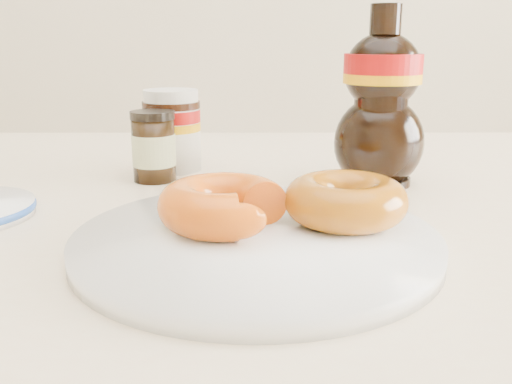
{
  "coord_description": "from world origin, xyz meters",
  "views": [
    {
      "loc": [
        -0.02,
        -0.46,
        0.92
      ],
      "look_at": [
        -0.02,
        0.02,
        0.79
      ],
      "focal_mm": 40.0,
      "sensor_mm": 36.0,
      "label": 1
    }
  ],
  "objects_px": {
    "plate": "(256,241)",
    "donut_whole": "(346,200)",
    "dining_table": "(278,280)",
    "dark_jar": "(154,147)",
    "donut_bitten": "(223,205)",
    "syrup_bottle": "(381,97)",
    "nutella_jar": "(172,127)"
  },
  "relations": [
    {
      "from": "syrup_bottle",
      "to": "dark_jar",
      "type": "relative_size",
      "value": 2.42
    },
    {
      "from": "dining_table",
      "to": "donut_bitten",
      "type": "bearing_deg",
      "value": -114.52
    },
    {
      "from": "dining_table",
      "to": "syrup_bottle",
      "type": "distance_m",
      "value": 0.24
    },
    {
      "from": "donut_whole",
      "to": "donut_bitten",
      "type": "bearing_deg",
      "value": -172.38
    },
    {
      "from": "syrup_bottle",
      "to": "dining_table",
      "type": "bearing_deg",
      "value": -143.67
    },
    {
      "from": "donut_whole",
      "to": "syrup_bottle",
      "type": "xyz_separation_m",
      "value": [
        0.07,
        0.18,
        0.07
      ]
    },
    {
      "from": "plate",
      "to": "nutella_jar",
      "type": "bearing_deg",
      "value": 110.36
    },
    {
      "from": "dark_jar",
      "to": "donut_bitten",
      "type": "bearing_deg",
      "value": -66.45
    },
    {
      "from": "syrup_bottle",
      "to": "nutella_jar",
      "type": "bearing_deg",
      "value": 163.8
    },
    {
      "from": "nutella_jar",
      "to": "donut_bitten",
      "type": "bearing_deg",
      "value": -73.68
    },
    {
      "from": "dining_table",
      "to": "donut_bitten",
      "type": "distance_m",
      "value": 0.17
    },
    {
      "from": "donut_bitten",
      "to": "dining_table",
      "type": "bearing_deg",
      "value": 55.99
    },
    {
      "from": "donut_whole",
      "to": "nutella_jar",
      "type": "bearing_deg",
      "value": 125.42
    },
    {
      "from": "syrup_bottle",
      "to": "donut_whole",
      "type": "bearing_deg",
      "value": -109.66
    },
    {
      "from": "dining_table",
      "to": "nutella_jar",
      "type": "relative_size",
      "value": 13.66
    },
    {
      "from": "donut_bitten",
      "to": "nutella_jar",
      "type": "height_order",
      "value": "nutella_jar"
    },
    {
      "from": "dining_table",
      "to": "nutella_jar",
      "type": "bearing_deg",
      "value": 129.16
    },
    {
      "from": "dining_table",
      "to": "plate",
      "type": "bearing_deg",
      "value": -100.37
    },
    {
      "from": "dining_table",
      "to": "syrup_bottle",
      "type": "relative_size",
      "value": 6.96
    },
    {
      "from": "plate",
      "to": "donut_whole",
      "type": "distance_m",
      "value": 0.09
    },
    {
      "from": "dining_table",
      "to": "donut_bitten",
      "type": "relative_size",
      "value": 12.96
    },
    {
      "from": "donut_whole",
      "to": "dark_jar",
      "type": "height_order",
      "value": "dark_jar"
    },
    {
      "from": "plate",
      "to": "syrup_bottle",
      "type": "height_order",
      "value": "syrup_bottle"
    },
    {
      "from": "donut_bitten",
      "to": "syrup_bottle",
      "type": "xyz_separation_m",
      "value": [
        0.17,
        0.2,
        0.07
      ]
    },
    {
      "from": "dining_table",
      "to": "syrup_bottle",
      "type": "height_order",
      "value": "syrup_bottle"
    },
    {
      "from": "nutella_jar",
      "to": "dark_jar",
      "type": "xyz_separation_m",
      "value": [
        -0.01,
        -0.06,
        -0.01
      ]
    },
    {
      "from": "dining_table",
      "to": "donut_whole",
      "type": "height_order",
      "value": "donut_whole"
    },
    {
      "from": "syrup_bottle",
      "to": "dark_jar",
      "type": "bearing_deg",
      "value": 176.47
    },
    {
      "from": "plate",
      "to": "dark_jar",
      "type": "distance_m",
      "value": 0.26
    },
    {
      "from": "dining_table",
      "to": "nutella_jar",
      "type": "height_order",
      "value": "nutella_jar"
    },
    {
      "from": "nutella_jar",
      "to": "syrup_bottle",
      "type": "bearing_deg",
      "value": -16.2
    },
    {
      "from": "nutella_jar",
      "to": "syrup_bottle",
      "type": "relative_size",
      "value": 0.51
    }
  ]
}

